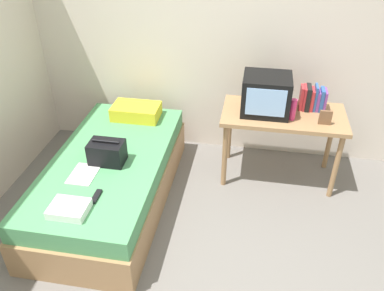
{
  "coord_description": "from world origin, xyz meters",
  "views": [
    {
      "loc": [
        0.39,
        -1.89,
        2.54
      ],
      "look_at": [
        -0.13,
        1.06,
        0.56
      ],
      "focal_mm": 36.92,
      "sensor_mm": 36.0,
      "label": 1
    }
  ],
  "objects_px": {
    "tv": "(266,94)",
    "remote_silver": "(100,146)",
    "bed": "(112,179)",
    "desk": "(283,122)",
    "magazine": "(84,174)",
    "picture_frame": "(325,118)",
    "remote_dark": "(96,196)",
    "water_bottle": "(293,110)",
    "book_row": "(312,99)",
    "folded_towel": "(69,209)",
    "pillow": "(136,111)",
    "handbag": "(107,152)"
  },
  "relations": [
    {
      "from": "picture_frame",
      "to": "remote_dark",
      "type": "xyz_separation_m",
      "value": [
        -1.78,
        -1.06,
        -0.29
      ]
    },
    {
      "from": "bed",
      "to": "desk",
      "type": "relative_size",
      "value": 1.72
    },
    {
      "from": "handbag",
      "to": "pillow",
      "type": "bearing_deg",
      "value": 88.85
    },
    {
      "from": "pillow",
      "to": "handbag",
      "type": "bearing_deg",
      "value": -91.15
    },
    {
      "from": "pillow",
      "to": "handbag",
      "type": "distance_m",
      "value": 0.81
    },
    {
      "from": "picture_frame",
      "to": "magazine",
      "type": "relative_size",
      "value": 0.47
    },
    {
      "from": "folded_towel",
      "to": "bed",
      "type": "bearing_deg",
      "value": 87.34
    },
    {
      "from": "folded_towel",
      "to": "remote_silver",
      "type": "bearing_deg",
      "value": 96.32
    },
    {
      "from": "water_bottle",
      "to": "book_row",
      "type": "relative_size",
      "value": 0.82
    },
    {
      "from": "remote_dark",
      "to": "desk",
      "type": "bearing_deg",
      "value": 40.02
    },
    {
      "from": "bed",
      "to": "tv",
      "type": "bearing_deg",
      "value": 26.22
    },
    {
      "from": "book_row",
      "to": "picture_frame",
      "type": "relative_size",
      "value": 1.81
    },
    {
      "from": "pillow",
      "to": "folded_towel",
      "type": "height_order",
      "value": "pillow"
    },
    {
      "from": "book_row",
      "to": "magazine",
      "type": "bearing_deg",
      "value": -150.43
    },
    {
      "from": "book_row",
      "to": "remote_silver",
      "type": "xyz_separation_m",
      "value": [
        -1.92,
        -0.66,
        -0.33
      ]
    },
    {
      "from": "pillow",
      "to": "folded_towel",
      "type": "xyz_separation_m",
      "value": [
        -0.08,
        -1.47,
        -0.04
      ]
    },
    {
      "from": "magazine",
      "to": "remote_dark",
      "type": "xyz_separation_m",
      "value": [
        0.21,
        -0.26,
        0.01
      ]
    },
    {
      "from": "desk",
      "to": "tv",
      "type": "relative_size",
      "value": 2.64
    },
    {
      "from": "bed",
      "to": "folded_towel",
      "type": "height_order",
      "value": "folded_towel"
    },
    {
      "from": "water_bottle",
      "to": "handbag",
      "type": "distance_m",
      "value": 1.71
    },
    {
      "from": "book_row",
      "to": "tv",
      "type": "bearing_deg",
      "value": -163.38
    },
    {
      "from": "desk",
      "to": "picture_frame",
      "type": "xyz_separation_m",
      "value": [
        0.35,
        -0.15,
        0.16
      ]
    },
    {
      "from": "tv",
      "to": "water_bottle",
      "type": "xyz_separation_m",
      "value": [
        0.25,
        -0.11,
        -0.08
      ]
    },
    {
      "from": "pillow",
      "to": "bed",
      "type": "bearing_deg",
      "value": -93.42
    },
    {
      "from": "desk",
      "to": "bed",
      "type": "bearing_deg",
      "value": -156.69
    },
    {
      "from": "water_bottle",
      "to": "folded_towel",
      "type": "relative_size",
      "value": 0.72
    },
    {
      "from": "handbag",
      "to": "desk",
      "type": "bearing_deg",
      "value": 26.01
    },
    {
      "from": "remote_silver",
      "to": "pillow",
      "type": "bearing_deg",
      "value": 73.87
    },
    {
      "from": "tv",
      "to": "remote_silver",
      "type": "relative_size",
      "value": 3.06
    },
    {
      "from": "pillow",
      "to": "magazine",
      "type": "relative_size",
      "value": 1.66
    },
    {
      "from": "bed",
      "to": "desk",
      "type": "bearing_deg",
      "value": 23.31
    },
    {
      "from": "bed",
      "to": "book_row",
      "type": "distance_m",
      "value": 2.04
    },
    {
      "from": "remote_dark",
      "to": "remote_silver",
      "type": "xyz_separation_m",
      "value": [
        -0.23,
        0.68,
        0.0
      ]
    },
    {
      "from": "desk",
      "to": "pillow",
      "type": "bearing_deg",
      "value": 176.97
    },
    {
      "from": "pillow",
      "to": "remote_silver",
      "type": "distance_m",
      "value": 0.63
    },
    {
      "from": "desk",
      "to": "remote_silver",
      "type": "bearing_deg",
      "value": -162.49
    },
    {
      "from": "book_row",
      "to": "picture_frame",
      "type": "distance_m",
      "value": 0.3
    },
    {
      "from": "water_bottle",
      "to": "remote_dark",
      "type": "relative_size",
      "value": 1.29
    },
    {
      "from": "bed",
      "to": "folded_towel",
      "type": "relative_size",
      "value": 7.14
    },
    {
      "from": "magazine",
      "to": "remote_silver",
      "type": "xyz_separation_m",
      "value": [
        -0.02,
        0.42,
        0.01
      ]
    },
    {
      "from": "pillow",
      "to": "remote_dark",
      "type": "bearing_deg",
      "value": -87.51
    },
    {
      "from": "handbag",
      "to": "bed",
      "type": "bearing_deg",
      "value": 110.62
    },
    {
      "from": "tv",
      "to": "handbag",
      "type": "height_order",
      "value": "tv"
    },
    {
      "from": "desk",
      "to": "magazine",
      "type": "distance_m",
      "value": 1.9
    },
    {
      "from": "remote_dark",
      "to": "magazine",
      "type": "bearing_deg",
      "value": 129.67
    },
    {
      "from": "remote_silver",
      "to": "folded_towel",
      "type": "xyz_separation_m",
      "value": [
        0.1,
        -0.87,
        0.02
      ]
    },
    {
      "from": "water_bottle",
      "to": "remote_dark",
      "type": "height_order",
      "value": "water_bottle"
    },
    {
      "from": "water_bottle",
      "to": "magazine",
      "type": "height_order",
      "value": "water_bottle"
    },
    {
      "from": "remote_silver",
      "to": "water_bottle",
      "type": "bearing_deg",
      "value": 13.67
    },
    {
      "from": "magazine",
      "to": "remote_dark",
      "type": "height_order",
      "value": "remote_dark"
    }
  ]
}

